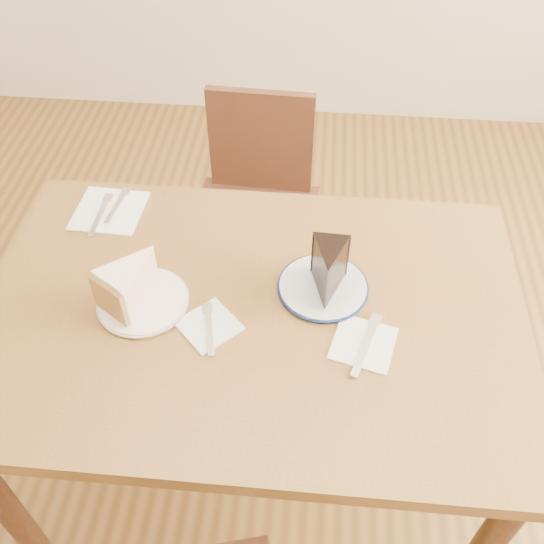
{
  "coord_description": "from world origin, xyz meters",
  "views": [
    {
      "loc": [
        0.12,
        -0.84,
        1.77
      ],
      "look_at": [
        0.04,
        0.07,
        0.8
      ],
      "focal_mm": 40.0,
      "sensor_mm": 36.0,
      "label": 1
    }
  ],
  "objects": [
    {
      "name": "fork_cream",
      "position": [
        -0.08,
        -0.07,
        0.76
      ],
      "size": [
        0.05,
        0.14,
        0.0
      ],
      "primitive_type": "cube",
      "rotation": [
        0.0,
        0.0,
        0.23
      ],
      "color": "silver",
      "rests_on": "napkin_cream"
    },
    {
      "name": "knife_spare",
      "position": [
        -0.41,
        0.26,
        0.76
      ],
      "size": [
        0.02,
        0.16,
        0.0
      ],
      "primitive_type": "cube",
      "rotation": [
        0.0,
        0.0,
        -0.02
      ],
      "color": "silver",
      "rests_on": "napkin_spare"
    },
    {
      "name": "napkin_cream",
      "position": [
        -0.08,
        -0.06,
        0.75
      ],
      "size": [
        0.16,
        0.16,
        0.0
      ],
      "primitive_type": "cube",
      "rotation": [
        0.0,
        0.0,
        0.77
      ],
      "color": "white",
      "rests_on": "table"
    },
    {
      "name": "carrot_cake",
      "position": [
        -0.25,
        0.0,
        0.81
      ],
      "size": [
        0.15,
        0.16,
        0.09
      ],
      "primitive_type": null,
      "rotation": [
        0.0,
        0.0,
        -0.58
      ],
      "color": "beige",
      "rests_on": "plate_cream"
    },
    {
      "name": "chocolate_cake",
      "position": [
        0.16,
        0.06,
        0.82
      ],
      "size": [
        0.08,
        0.12,
        0.11
      ],
      "primitive_type": null,
      "rotation": [
        0.0,
        0.0,
        3.09
      ],
      "color": "black",
      "rests_on": "plate_navy"
    },
    {
      "name": "napkin_spare",
      "position": [
        -0.4,
        0.29,
        0.75
      ],
      "size": [
        0.18,
        0.18,
        0.0
      ],
      "primitive_type": "cube",
      "rotation": [
        0.0,
        0.0,
        -0.04
      ],
      "color": "white",
      "rests_on": "table"
    },
    {
      "name": "ground",
      "position": [
        0.0,
        0.0,
        0.0
      ],
      "size": [
        4.0,
        4.0,
        0.0
      ],
      "primitive_type": "plane",
      "color": "#472E13",
      "rests_on": "ground"
    },
    {
      "name": "plate_navy",
      "position": [
        0.15,
        0.07,
        0.76
      ],
      "size": [
        0.2,
        0.2,
        0.01
      ],
      "primitive_type": "cylinder",
      "color": "silver",
      "rests_on": "table"
    },
    {
      "name": "chair_far",
      "position": [
        -0.07,
        0.67,
        0.45
      ],
      "size": [
        0.42,
        0.42,
        0.81
      ],
      "rotation": [
        0.0,
        0.0,
        3.09
      ],
      "color": "black",
      "rests_on": "ground"
    },
    {
      "name": "napkin_navy",
      "position": [
        0.24,
        -0.07,
        0.75
      ],
      "size": [
        0.15,
        0.15,
        0.0
      ],
      "primitive_type": "cube",
      "rotation": [
        0.0,
        0.0,
        -0.25
      ],
      "color": "white",
      "rests_on": "table"
    },
    {
      "name": "knife_navy",
      "position": [
        0.25,
        -0.08,
        0.76
      ],
      "size": [
        0.07,
        0.17,
        0.0
      ],
      "primitive_type": "cube",
      "rotation": [
        0.0,
        0.0,
        -0.31
      ],
      "color": "silver",
      "rests_on": "napkin_navy"
    },
    {
      "name": "table",
      "position": [
        0.0,
        0.0,
        0.65
      ],
      "size": [
        1.2,
        0.8,
        0.75
      ],
      "color": "#4B3014",
      "rests_on": "ground"
    },
    {
      "name": "plate_cream",
      "position": [
        -0.24,
        -0.01,
        0.76
      ],
      "size": [
        0.19,
        0.19,
        0.01
      ],
      "primitive_type": "cylinder",
      "color": "white",
      "rests_on": "table"
    },
    {
      "name": "fork_spare",
      "position": [
        -0.38,
        0.3,
        0.76
      ],
      "size": [
        0.03,
        0.14,
        0.0
      ],
      "primitive_type": "cube",
      "rotation": [
        0.0,
        0.0,
        -0.13
      ],
      "color": "silver",
      "rests_on": "napkin_spare"
    }
  ]
}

